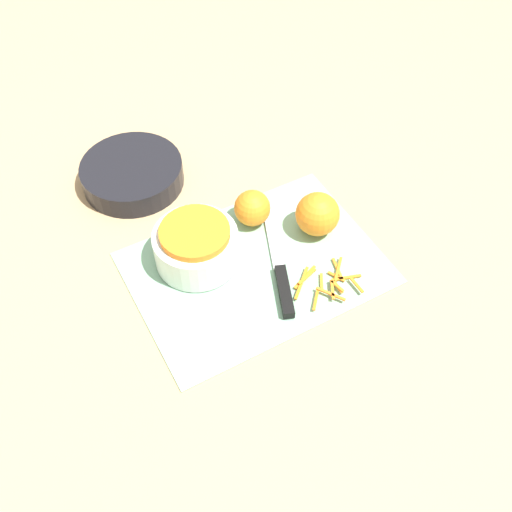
{
  "coord_description": "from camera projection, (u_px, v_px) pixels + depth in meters",
  "views": [
    {
      "loc": [
        -0.32,
        -0.59,
        0.87
      ],
      "look_at": [
        0.0,
        0.0,
        0.04
      ],
      "focal_mm": 42.0,
      "sensor_mm": 36.0,
      "label": 1
    }
  ],
  "objects": [
    {
      "name": "bowl_dark",
      "position": [
        132.0,
        174.0,
        1.22
      ],
      "size": [
        0.21,
        0.21,
        0.05
      ],
      "color": "black",
      "rests_on": "ground_plane"
    },
    {
      "name": "bowl_speckled",
      "position": [
        196.0,
        245.0,
        1.07
      ],
      "size": [
        0.15,
        0.15,
        0.08
      ],
      "color": "silver",
      "rests_on": "cutting_board"
    },
    {
      "name": "knife",
      "position": [
        281.0,
        277.0,
        1.07
      ],
      "size": [
        0.12,
        0.26,
        0.02
      ],
      "rotation": [
        0.0,
        0.0,
        1.19
      ],
      "color": "black",
      "rests_on": "cutting_board"
    },
    {
      "name": "ground_plane",
      "position": [
        256.0,
        268.0,
        1.1
      ],
      "size": [
        4.0,
        4.0,
        0.0
      ],
      "primitive_type": "plane",
      "color": "tan"
    },
    {
      "name": "orange_right",
      "position": [
        252.0,
        208.0,
        1.14
      ],
      "size": [
        0.07,
        0.07,
        0.07
      ],
      "color": "orange",
      "rests_on": "cutting_board"
    },
    {
      "name": "orange_left",
      "position": [
        318.0,
        214.0,
        1.12
      ],
      "size": [
        0.08,
        0.08,
        0.08
      ],
      "color": "orange",
      "rests_on": "cutting_board"
    },
    {
      "name": "cutting_board",
      "position": [
        256.0,
        267.0,
        1.09
      ],
      "size": [
        0.45,
        0.32,
        0.01
      ],
      "color": "#84B793",
      "rests_on": "ground_plane"
    },
    {
      "name": "peel_pile",
      "position": [
        327.0,
        282.0,
        1.06
      ],
      "size": [
        0.13,
        0.1,
        0.01
      ],
      "color": "orange",
      "rests_on": "cutting_board"
    }
  ]
}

